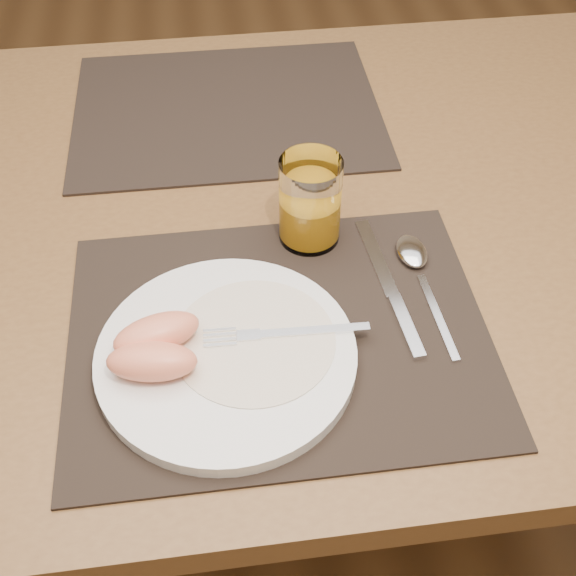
# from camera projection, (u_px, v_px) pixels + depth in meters

# --- Properties ---
(ground) EXTENTS (5.00, 5.00, 0.00)m
(ground) POSITION_uv_depth(u_px,v_px,m) (269.00, 485.00, 1.48)
(ground) COLOR brown
(ground) RESTS_ON ground
(table) EXTENTS (1.40, 0.90, 0.75)m
(table) POSITION_uv_depth(u_px,v_px,m) (260.00, 251.00, 0.99)
(table) COLOR brown
(table) RESTS_ON ground
(placemat_near) EXTENTS (0.45, 0.35, 0.00)m
(placemat_near) POSITION_uv_depth(u_px,v_px,m) (279.00, 334.00, 0.78)
(placemat_near) COLOR black
(placemat_near) RESTS_ON table
(placemat_far) EXTENTS (0.45, 0.35, 0.00)m
(placemat_far) POSITION_uv_depth(u_px,v_px,m) (227.00, 109.00, 1.07)
(placemat_far) COLOR black
(placemat_far) RESTS_ON table
(plate) EXTENTS (0.27, 0.27, 0.02)m
(plate) POSITION_uv_depth(u_px,v_px,m) (226.00, 356.00, 0.75)
(plate) COLOR white
(plate) RESTS_ON placemat_near
(plate_dressing) EXTENTS (0.17, 0.17, 0.00)m
(plate_dressing) POSITION_uv_depth(u_px,v_px,m) (254.00, 340.00, 0.75)
(plate_dressing) COLOR white
(plate_dressing) RESTS_ON plate
(fork) EXTENTS (0.17, 0.03, 0.00)m
(fork) POSITION_uv_depth(u_px,v_px,m) (272.00, 334.00, 0.75)
(fork) COLOR silver
(fork) RESTS_ON plate
(knife) EXTENTS (0.03, 0.22, 0.01)m
(knife) POSITION_uv_depth(u_px,v_px,m) (393.00, 296.00, 0.81)
(knife) COLOR silver
(knife) RESTS_ON placemat_near
(spoon) EXTENTS (0.04, 0.19, 0.01)m
(spoon) POSITION_uv_depth(u_px,v_px,m) (415.00, 260.00, 0.84)
(spoon) COLOR silver
(spoon) RESTS_ON placemat_near
(juice_glass) EXTENTS (0.07, 0.07, 0.11)m
(juice_glass) POSITION_uv_depth(u_px,v_px,m) (310.00, 205.00, 0.85)
(juice_glass) COLOR white
(juice_glass) RESTS_ON placemat_near
(grapefruit_wedges) EXTENTS (0.10, 0.10, 0.04)m
(grapefruit_wedges) POSITION_uv_depth(u_px,v_px,m) (154.00, 347.00, 0.72)
(grapefruit_wedges) COLOR #F08862
(grapefruit_wedges) RESTS_ON plate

